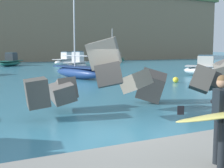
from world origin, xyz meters
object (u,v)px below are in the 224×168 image
(boat_far_left, at_px, (65,61))
(boat_far_centre, at_px, (10,62))
(boat_far_right, at_px, (77,64))
(boat_near_left, at_px, (209,69))
(boat_mid_right, at_px, (78,72))
(mooring_buoy_inner, at_px, (176,80))
(boat_near_centre, at_px, (110,60))

(boat_far_left, distance_m, boat_far_centre, 8.27)
(boat_far_left, relative_size, boat_far_right, 1.15)
(boat_far_left, height_order, boat_far_right, boat_far_right)
(boat_far_left, height_order, boat_far_centre, boat_far_left)
(boat_near_left, relative_size, boat_mid_right, 0.64)
(mooring_buoy_inner, bearing_deg, boat_far_left, 90.39)
(boat_near_centre, xyz_separation_m, boat_far_left, (-10.38, -5.69, 0.19))
(boat_mid_right, xyz_separation_m, mooring_buoy_inner, (5.41, -6.41, -0.36))
(boat_near_centre, distance_m, mooring_buoy_inner, 33.63)
(boat_near_left, relative_size, boat_near_centre, 0.73)
(boat_near_left, distance_m, boat_mid_right, 12.24)
(boat_far_centre, height_order, boat_far_right, boat_far_right)
(boat_near_left, bearing_deg, boat_far_right, 121.08)
(boat_near_left, bearing_deg, boat_far_centre, 118.26)
(boat_near_centre, bearing_deg, boat_far_centre, -172.22)
(boat_near_left, distance_m, boat_far_left, 24.07)
(boat_far_left, bearing_deg, mooring_buoy_inner, -89.61)
(boat_near_centre, bearing_deg, boat_mid_right, -121.35)
(boat_near_centre, xyz_separation_m, boat_far_right, (-11.97, -15.31, 0.20))
(boat_far_centre, height_order, mooring_buoy_inner, boat_far_centre)
(boat_far_centre, bearing_deg, boat_mid_right, -84.16)
(boat_mid_right, relative_size, mooring_buoy_inner, 16.29)
(boat_near_centre, xyz_separation_m, boat_far_centre, (-17.99, -2.46, 0.10))
(boat_far_right, bearing_deg, boat_near_centre, 51.98)
(boat_mid_right, distance_m, boat_far_centre, 23.30)
(boat_near_centre, bearing_deg, boat_far_right, -128.02)
(boat_near_centre, relative_size, mooring_buoy_inner, 14.33)
(boat_near_left, xyz_separation_m, boat_far_right, (-8.16, 13.54, 0.06))
(boat_near_centre, relative_size, boat_mid_right, 0.88)
(boat_near_left, bearing_deg, boat_far_left, 105.86)
(boat_mid_right, relative_size, boat_far_right, 1.71)
(boat_near_centre, distance_m, boat_mid_right, 30.02)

